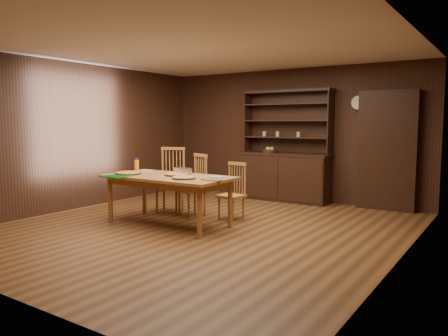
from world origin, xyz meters
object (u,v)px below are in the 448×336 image
Objects in this scene: dining_table at (168,181)px; chair_center at (196,183)px; china_hutch at (285,171)px; juice_bottle at (137,165)px; chair_right at (234,189)px; chair_left at (171,177)px.

dining_table is 1.92× the size of chair_center.
china_hutch is 10.54× the size of juice_bottle.
juice_bottle reaches higher than dining_table.
chair_center is at bearing 95.93° from dining_table.
juice_bottle reaches higher than chair_right.
chair_left is 1.09× the size of chair_center.
china_hutch is 2.39× the size of chair_right.
chair_right is (1.23, 0.09, -0.11)m from chair_left.
chair_center reaches higher than chair_right.
chair_right is at bearing 56.75° from dining_table.
chair_left is 0.67m from juice_bottle.
chair_left is 1.24m from chair_right.
dining_table is at bearing -100.47° from china_hutch.
chair_center is at bearing -24.08° from chair_left.
chair_left is (-1.17, -2.06, -0.00)m from china_hutch.
juice_bottle is at bearing -135.10° from chair_left.
china_hutch is at bearing 96.21° from chair_center.
dining_table is at bearing -116.90° from chair_right.
chair_left is at bearing 65.36° from juice_bottle.
dining_table is at bearing -72.22° from chair_left.
china_hutch reaches higher than chair_right.
china_hutch reaches higher than chair_left.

